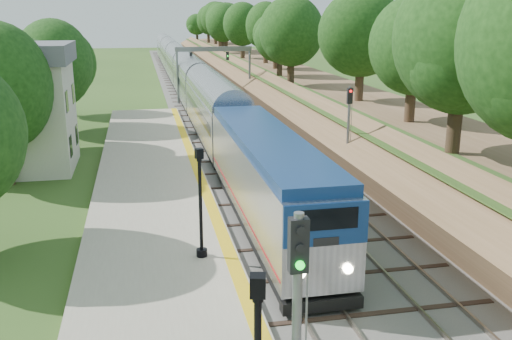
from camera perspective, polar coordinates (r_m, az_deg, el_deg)
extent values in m
cube|color=#4C4944|center=(69.06, -5.11, 7.33)|extent=(9.50, 170.00, 0.12)
cube|color=gray|center=(68.80, -7.39, 7.35)|extent=(0.08, 170.00, 0.16)
cube|color=gray|center=(68.92, -6.18, 7.40)|extent=(0.08, 170.00, 0.16)
cube|color=gray|center=(69.20, -4.06, 7.48)|extent=(0.08, 170.00, 0.16)
cube|color=gray|center=(69.40, -2.87, 7.53)|extent=(0.08, 170.00, 0.16)
cube|color=gray|center=(25.83, -9.91, -6.71)|extent=(6.40, 68.00, 0.38)
cube|color=gold|center=(25.96, -3.60, -5.93)|extent=(0.55, 68.00, 0.01)
cube|color=brown|center=(70.55, 2.63, 8.73)|extent=(9.00, 170.00, 3.00)
cube|color=brown|center=(69.74, -0.51, 8.50)|extent=(4.47, 170.00, 4.54)
cylinder|color=#332316|center=(69.92, 1.45, 10.99)|extent=(0.60, 0.60, 2.62)
sphere|color=#13350E|center=(69.73, 1.47, 13.91)|extent=(5.70, 5.70, 5.70)
cylinder|color=#332316|center=(119.10, -4.05, 12.85)|extent=(0.60, 0.60, 2.62)
sphere|color=#13350E|center=(118.98, -4.09, 14.56)|extent=(5.70, 5.70, 5.70)
cube|color=beige|center=(39.41, -23.76, 4.78)|extent=(8.00, 6.00, 6.80)
cube|color=black|center=(37.30, -18.03, 2.28)|extent=(0.05, 1.10, 1.30)
cube|color=black|center=(40.80, -17.50, 3.42)|extent=(0.05, 1.10, 1.30)
cube|color=black|center=(36.80, -18.39, 6.52)|extent=(0.05, 1.10, 1.30)
cube|color=black|center=(40.34, -17.83, 7.30)|extent=(0.05, 1.10, 1.30)
cylinder|color=slate|center=(63.44, -7.84, 9.29)|extent=(0.24, 0.24, 6.20)
cylinder|color=slate|center=(64.45, -0.63, 9.52)|extent=(0.24, 0.24, 6.20)
cube|color=slate|center=(63.58, -4.26, 11.98)|extent=(8.40, 0.25, 0.50)
cube|color=black|center=(63.21, -6.52, 11.22)|extent=(0.30, 0.20, 0.90)
cube|color=black|center=(63.69, -2.87, 11.33)|extent=(0.30, 0.20, 0.90)
cylinder|color=#332316|center=(35.62, -21.52, 0.39)|extent=(0.60, 0.60, 2.45)
sphere|color=#13350E|center=(34.96, -22.06, 5.66)|extent=(5.32, 5.32, 5.32)
cylinder|color=#332316|center=(51.10, -18.61, 5.00)|extent=(0.60, 0.60, 2.45)
sphere|color=#13350E|center=(50.64, -18.94, 8.69)|extent=(5.32, 5.32, 5.32)
cube|color=black|center=(27.01, 1.12, -4.61)|extent=(2.62, 16.39, 0.57)
cube|color=#B7BAC1|center=(26.42, 1.14, -0.75)|extent=(2.85, 17.08, 3.23)
cube|color=navy|center=(25.96, 1.16, 3.11)|extent=(2.73, 16.39, 0.42)
cube|color=navy|center=(18.30, 7.03, -5.43)|extent=(2.82, 0.10, 1.42)
cube|color=black|center=(18.19, 7.09, -4.91)|extent=(2.09, 0.06, 0.71)
cube|color=#A61017|center=(26.74, 1.13, -2.99)|extent=(2.87, 16.74, 0.09)
cube|color=#B7BAC1|center=(44.40, -4.12, 5.47)|extent=(2.85, 18.98, 3.70)
cube|color=#B7BAC1|center=(63.66, -6.45, 8.47)|extent=(2.85, 18.98, 3.70)
cube|color=#B7BAC1|center=(83.06, -7.70, 10.07)|extent=(2.85, 18.98, 3.70)
cube|color=#B7BAC1|center=(102.53, -8.49, 11.06)|extent=(2.85, 18.98, 3.70)
cube|color=#B7BAC1|center=(122.04, -9.03, 11.74)|extent=(2.85, 18.98, 3.70)
cube|color=black|center=(10.89, 0.18, -11.49)|extent=(0.36, 0.36, 0.43)
cube|color=silver|center=(10.89, 0.18, -11.49)|extent=(0.26, 0.26, 0.32)
cylinder|color=black|center=(23.26, -5.44, -8.22)|extent=(0.44, 0.44, 0.30)
cylinder|color=black|center=(22.54, -5.57, -3.67)|extent=(0.14, 0.14, 3.91)
cube|color=black|center=(21.93, -5.71, 1.65)|extent=(0.34, 0.34, 0.40)
cube|color=silver|center=(21.93, -5.71, 1.65)|extent=(0.24, 0.24, 0.30)
cube|color=black|center=(10.43, 4.26, -7.50)|extent=(0.35, 0.23, 1.04)
cylinder|color=#0CE526|center=(10.31, 4.46, -7.79)|extent=(0.17, 0.06, 0.17)
cylinder|color=slate|center=(33.75, 9.19, 3.50)|extent=(0.16, 0.16, 5.64)
cube|color=black|center=(33.36, 9.36, 7.32)|extent=(0.31, 0.20, 0.91)
cylinder|color=#FF0C0C|center=(33.25, 9.44, 7.29)|extent=(0.15, 0.05, 0.15)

